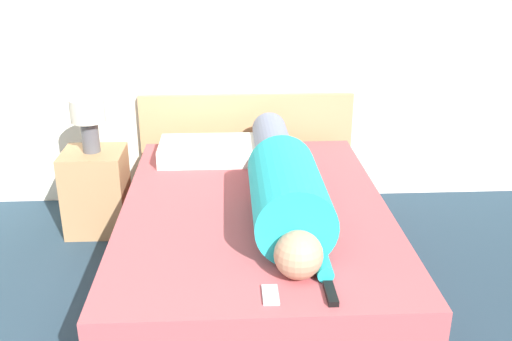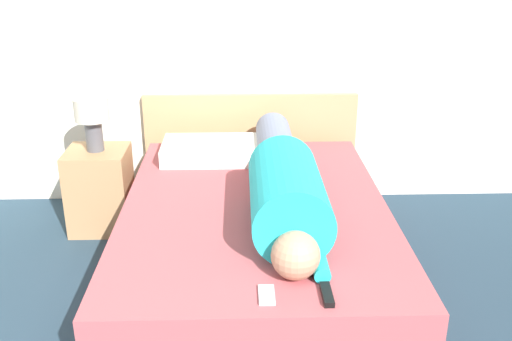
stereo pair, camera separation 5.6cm
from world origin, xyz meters
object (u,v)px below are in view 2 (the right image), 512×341
(tv_remote, at_px, (327,294))
(nightstand, at_px, (100,190))
(person_lying, at_px, (284,182))
(cell_phone, at_px, (267,295))
(bed, at_px, (255,245))
(pillow_near_headboard, at_px, (210,150))
(table_lamp, at_px, (92,116))

(tv_remote, bearing_deg, nightstand, 128.35)
(person_lying, distance_m, cell_phone, 0.81)
(person_lying, height_order, cell_phone, person_lying)
(bed, bearing_deg, pillow_near_headboard, 111.20)
(nightstand, relative_size, person_lying, 0.31)
(bed, height_order, table_lamp, table_lamp)
(nightstand, xyz_separation_m, table_lamp, (0.00, 0.00, 0.50))
(nightstand, height_order, person_lying, person_lying)
(nightstand, distance_m, person_lying, 1.45)
(tv_remote, bearing_deg, bed, 106.49)
(nightstand, bearing_deg, pillow_near_headboard, -2.80)
(table_lamp, relative_size, tv_remote, 2.29)
(cell_phone, bearing_deg, pillow_near_headboard, 100.58)
(bed, bearing_deg, person_lying, -26.46)
(table_lamp, bearing_deg, cell_phone, -57.04)
(cell_phone, bearing_deg, table_lamp, 122.96)
(table_lamp, bearing_deg, tv_remote, -51.65)
(tv_remote, xyz_separation_m, cell_phone, (-0.24, 0.01, -0.01))
(person_lying, distance_m, tv_remote, 0.82)
(bed, relative_size, nightstand, 3.62)
(person_lying, height_order, tv_remote, person_lying)
(person_lying, xyz_separation_m, pillow_near_headboard, (-0.41, 0.76, -0.10))
(person_lying, relative_size, tv_remote, 11.81)
(bed, xyz_separation_m, table_lamp, (-1.01, 0.73, 0.53))
(table_lamp, distance_m, person_lying, 1.41)
(nightstand, bearing_deg, tv_remote, -51.65)
(table_lamp, bearing_deg, pillow_near_headboard, -2.80)
(table_lamp, bearing_deg, bed, -35.88)
(person_lying, height_order, pillow_near_headboard, person_lying)
(bed, xyz_separation_m, pillow_near_headboard, (-0.27, 0.69, 0.31))
(table_lamp, xyz_separation_m, pillow_near_headboard, (0.74, -0.04, -0.22))
(bed, xyz_separation_m, person_lying, (0.15, -0.07, 0.40))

